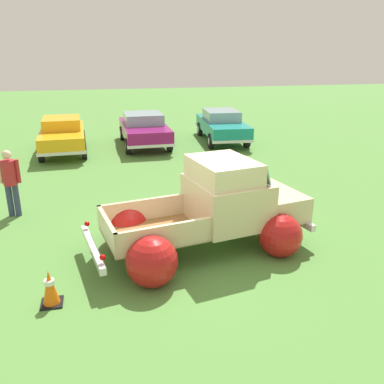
# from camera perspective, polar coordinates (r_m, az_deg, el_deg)

# --- Properties ---
(ground_plane) EXTENTS (80.00, 80.00, 0.00)m
(ground_plane) POSITION_cam_1_polar(r_m,az_deg,el_deg) (8.81, 0.94, -7.93)
(ground_plane) COLOR #548C3D
(vintage_pickup_truck) EXTENTS (4.88, 3.38, 1.96)m
(vintage_pickup_truck) POSITION_cam_1_polar(r_m,az_deg,el_deg) (8.65, 3.32, -2.98)
(vintage_pickup_truck) COLOR black
(vintage_pickup_truck) RESTS_ON ground
(show_car_0) EXTENTS (1.95, 4.55, 1.43)m
(show_car_0) POSITION_cam_1_polar(r_m,az_deg,el_deg) (17.84, -17.84, 7.87)
(show_car_0) COLOR black
(show_car_0) RESTS_ON ground
(show_car_1) EXTENTS (1.99, 4.50, 1.43)m
(show_car_1) POSITION_cam_1_polar(r_m,az_deg,el_deg) (18.37, -6.82, 8.97)
(show_car_1) COLOR black
(show_car_1) RESTS_ON ground
(show_car_2) EXTENTS (2.18, 4.75, 1.43)m
(show_car_2) POSITION_cam_1_polar(r_m,az_deg,el_deg) (19.24, 4.24, 9.51)
(show_car_2) COLOR black
(show_car_2) RESTS_ON ground
(spectator_0) EXTENTS (0.54, 0.38, 1.74)m
(spectator_0) POSITION_cam_1_polar(r_m,az_deg,el_deg) (11.12, -24.35, 1.68)
(spectator_0) COLOR navy
(spectator_0) RESTS_ON ground
(lane_cone_0) EXTENTS (0.36, 0.36, 0.63)m
(lane_cone_0) POSITION_cam_1_polar(r_m,az_deg,el_deg) (7.28, -19.45, -12.66)
(lane_cone_0) COLOR black
(lane_cone_0) RESTS_ON ground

